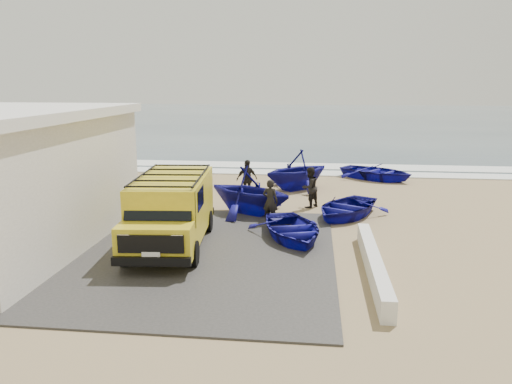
{
  "coord_description": "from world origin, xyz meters",
  "views": [
    {
      "loc": [
        3.31,
        -16.03,
        5.09
      ],
      "look_at": [
        1.29,
        1.44,
        1.2
      ],
      "focal_mm": 35.0,
      "sensor_mm": 36.0,
      "label": 1
    }
  ],
  "objects": [
    {
      "name": "van",
      "position": [
        -1.06,
        -1.32,
        1.22
      ],
      "size": [
        2.52,
        5.45,
        2.27
      ],
      "rotation": [
        0.0,
        0.0,
        0.08
      ],
      "color": "yellow",
      "rests_on": "ground"
    },
    {
      "name": "boat_near_right",
      "position": [
        4.6,
        2.82,
        0.38
      ],
      "size": [
        4.02,
        4.42,
        0.75
      ],
      "primitive_type": "imported",
      "rotation": [
        0.0,
        0.0,
        -0.51
      ],
      "color": "navy",
      "rests_on": "ground"
    },
    {
      "name": "boat_far_left",
      "position": [
        2.55,
        7.69,
        0.96
      ],
      "size": [
        4.82,
        4.8,
        1.93
      ],
      "primitive_type": "imported",
      "rotation": [
        0.0,
        0.0,
        -0.82
      ],
      "color": "navy",
      "rests_on": "ground"
    },
    {
      "name": "boat_mid_left",
      "position": [
        0.86,
        2.83,
        0.95
      ],
      "size": [
        4.63,
        4.43,
        1.89
      ],
      "primitive_type": "imported",
      "rotation": [
        0.0,
        0.0,
        1.08
      ],
      "color": "navy",
      "rests_on": "ground"
    },
    {
      "name": "boat_far_right",
      "position": [
        6.69,
        10.69,
        0.41
      ],
      "size": [
        4.84,
        4.56,
        0.82
      ],
      "primitive_type": "imported",
      "rotation": [
        0.0,
        0.0,
        0.96
      ],
      "color": "navy",
      "rests_on": "ground"
    },
    {
      "name": "slab",
      "position": [
        -2.0,
        -2.0,
        0.03
      ],
      "size": [
        12.0,
        10.0,
        0.05
      ],
      "primitive_type": "cube",
      "color": "#3D3A38",
      "rests_on": "ground"
    },
    {
      "name": "parapet",
      "position": [
        5.0,
        -3.0,
        0.28
      ],
      "size": [
        0.35,
        6.0,
        0.55
      ],
      "primitive_type": "cube",
      "color": "silver",
      "rests_on": "ground"
    },
    {
      "name": "fisherman_front",
      "position": [
        1.79,
        1.64,
        0.82
      ],
      "size": [
        0.69,
        0.56,
        1.64
      ],
      "primitive_type": "imported",
      "rotation": [
        0.0,
        0.0,
        2.82
      ],
      "color": "black",
      "rests_on": "ground"
    },
    {
      "name": "surf_line",
      "position": [
        0.0,
        12.0,
        0.03
      ],
      "size": [
        180.0,
        1.6,
        0.06
      ],
      "primitive_type": "cube",
      "color": "white",
      "rests_on": "ground"
    },
    {
      "name": "boat_near_left",
      "position": [
        2.67,
        -0.26,
        0.37
      ],
      "size": [
        3.5,
        4.15,
        0.73
      ],
      "primitive_type": "imported",
      "rotation": [
        0.0,
        0.0,
        0.31
      ],
      "color": "navy",
      "rests_on": "ground"
    },
    {
      "name": "fisherman_back",
      "position": [
        0.41,
        5.53,
        0.87
      ],
      "size": [
        1.07,
        0.93,
        1.73
      ],
      "primitive_type": "imported",
      "rotation": [
        0.0,
        0.0,
        0.61
      ],
      "color": "black",
      "rests_on": "ground"
    },
    {
      "name": "ocean",
      "position": [
        0.0,
        56.0,
        0.0
      ],
      "size": [
        180.0,
        88.0,
        0.01
      ],
      "primitive_type": "cube",
      "color": "#385166",
      "rests_on": "ground"
    },
    {
      "name": "fisherman_middle",
      "position": [
        3.2,
        4.18,
        0.84
      ],
      "size": [
        1.02,
        1.04,
        1.69
      ],
      "primitive_type": "imported",
      "rotation": [
        0.0,
        0.0,
        -2.27
      ],
      "color": "black",
      "rests_on": "ground"
    },
    {
      "name": "ground",
      "position": [
        0.0,
        0.0,
        0.0
      ],
      "size": [
        160.0,
        160.0,
        0.0
      ],
      "primitive_type": "plane",
      "color": "#9D845B"
    },
    {
      "name": "surf_wash",
      "position": [
        0.0,
        14.5,
        0.02
      ],
      "size": [
        180.0,
        2.2,
        0.04
      ],
      "primitive_type": "cube",
      "color": "white",
      "rests_on": "ground"
    }
  ]
}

